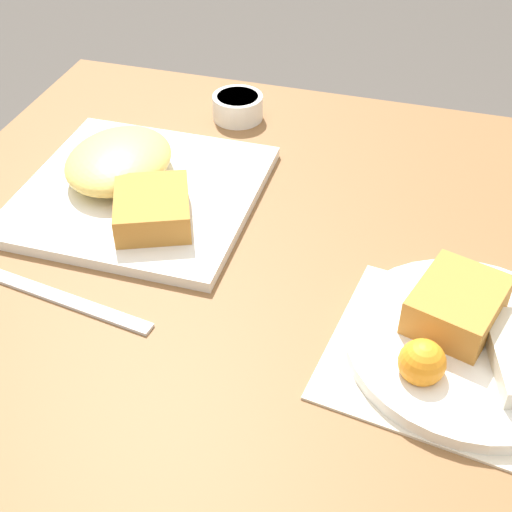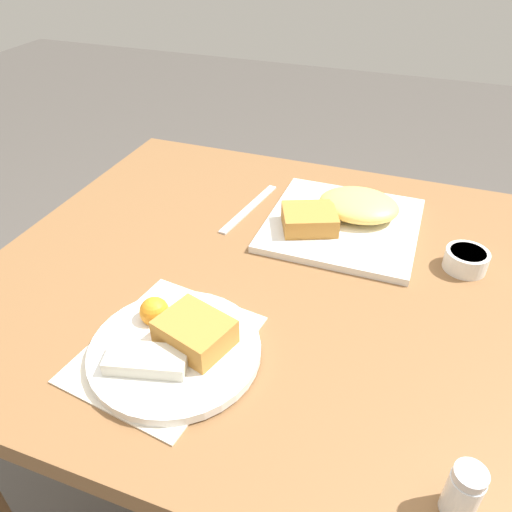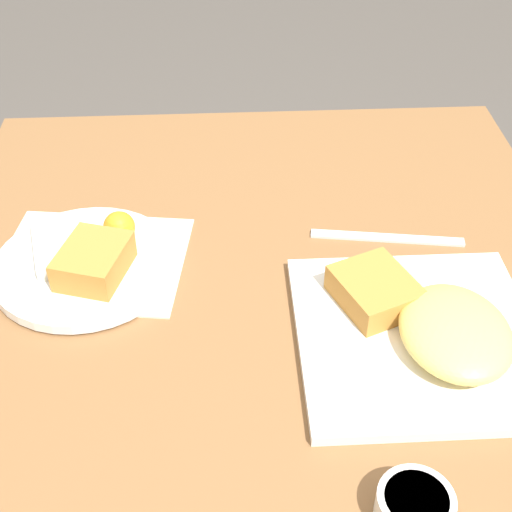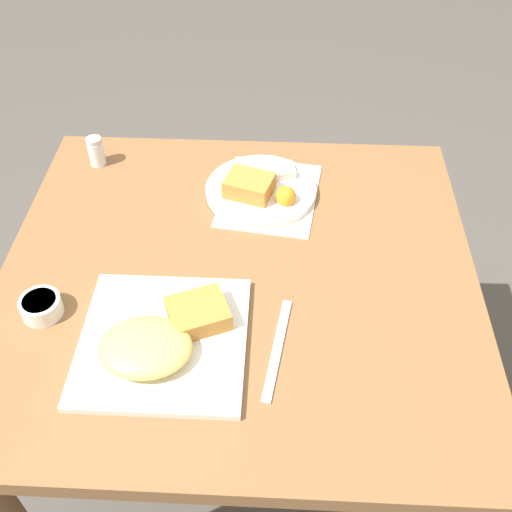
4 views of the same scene
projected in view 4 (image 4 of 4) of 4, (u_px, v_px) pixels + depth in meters
The scene contains 8 objects.
ground_plane at pixel (244, 455), 1.69m from camera, with size 8.00×8.00×0.00m, color #4C4742.
dining_table at pixel (239, 303), 1.22m from camera, with size 0.92×0.87×0.76m.
menu_card at pixel (269, 195), 1.31m from camera, with size 0.23×0.27×0.00m.
plate_square_near at pixel (161, 339), 1.01m from camera, with size 0.28×0.28×0.06m.
plate_oval_far at pixel (261, 188), 1.30m from camera, with size 0.24×0.24×0.05m.
sauce_ramekin at pixel (41, 306), 1.07m from camera, with size 0.07×0.07×0.04m.
salt_shaker at pixel (96, 153), 1.37m from camera, with size 0.04×0.04×0.07m.
butter_knife at pixel (277, 348), 1.02m from camera, with size 0.05×0.21×0.00m.
Camera 4 is at (0.07, -0.78, 1.60)m, focal length 42.00 mm.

